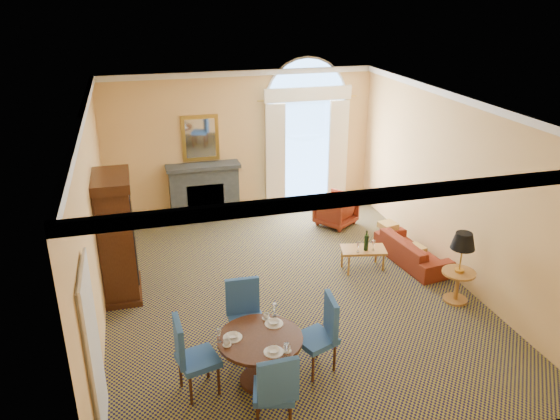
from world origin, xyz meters
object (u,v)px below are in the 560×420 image
object	(u,v)px
dining_table	(260,349)
sofa	(412,250)
side_table	(461,258)
armoire	(117,239)
coffee_table	(364,249)
armchair	(336,210)

from	to	relation	value
dining_table	sofa	xyz separation A→B (m)	(3.54, 2.53, -0.27)
sofa	side_table	distance (m)	1.53
armoire	sofa	bearing A→B (deg)	-3.20
coffee_table	side_table	xyz separation A→B (m)	(1.05, -1.42, 0.39)
coffee_table	side_table	world-z (taller)	side_table
coffee_table	side_table	distance (m)	1.81
sofa	side_table	world-z (taller)	side_table
armoire	dining_table	world-z (taller)	armoire
armchair	armoire	bearing A→B (deg)	-13.99
dining_table	coffee_table	world-z (taller)	dining_table
coffee_table	sofa	bearing A→B (deg)	13.18
armoire	coffee_table	xyz separation A→B (m)	(4.27, -0.30, -0.62)
sofa	armchair	bearing A→B (deg)	13.48
armoire	armchair	distance (m)	4.87
dining_table	sofa	size ratio (longest dim) A/B	0.66
sofa	armchair	world-z (taller)	armchair
armchair	dining_table	bearing A→B (deg)	23.57
armchair	side_table	distance (m)	3.59
side_table	sofa	bearing A→B (deg)	92.00
coffee_table	armoire	bearing A→B (deg)	-171.41
sofa	armchair	distance (m)	2.18
dining_table	side_table	size ratio (longest dim) A/B	0.91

